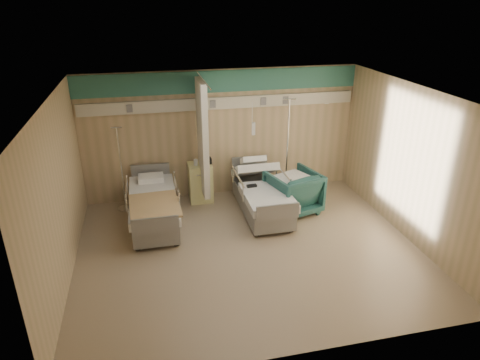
% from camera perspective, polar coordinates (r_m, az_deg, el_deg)
% --- Properties ---
extents(ground, '(6.00, 5.00, 0.00)m').
position_cam_1_polar(ground, '(7.79, 1.15, -9.25)').
color(ground, gray).
rests_on(ground, ground).
extents(room_walls, '(6.04, 5.04, 2.82)m').
position_cam_1_polar(room_walls, '(7.18, 0.55, 4.40)').
color(room_walls, tan).
rests_on(room_walls, ground).
extents(bed_right, '(1.00, 2.16, 0.63)m').
position_cam_1_polar(bed_right, '(8.86, 2.93, -2.59)').
color(bed_right, silver).
rests_on(bed_right, ground).
extents(bed_left, '(1.00, 2.16, 0.63)m').
position_cam_1_polar(bed_left, '(8.59, -11.40, -3.98)').
color(bed_left, silver).
rests_on(bed_left, ground).
extents(bedside_cabinet, '(0.50, 0.48, 0.85)m').
position_cam_1_polar(bedside_cabinet, '(9.41, -5.29, -0.30)').
color(bedside_cabinet, '#EDEA94').
rests_on(bedside_cabinet, ground).
extents(visitor_armchair, '(1.19, 1.21, 0.89)m').
position_cam_1_polar(visitor_armchair, '(8.94, 7.07, -1.58)').
color(visitor_armchair, '#1E4B49').
rests_on(visitor_armchair, ground).
extents(waffle_blanket, '(0.83, 0.79, 0.07)m').
position_cam_1_polar(waffle_blanket, '(8.75, 7.09, 1.32)').
color(waffle_blanket, silver).
rests_on(waffle_blanket, visitor_armchair).
extents(iv_stand_right, '(0.40, 0.40, 2.21)m').
position_cam_1_polar(iv_stand_right, '(9.68, 6.15, 0.56)').
color(iv_stand_right, silver).
rests_on(iv_stand_right, ground).
extents(iv_stand_left, '(0.32, 0.32, 1.82)m').
position_cam_1_polar(iv_stand_left, '(9.32, -15.18, -1.70)').
color(iv_stand_left, silver).
rests_on(iv_stand_left, ground).
extents(call_remote, '(0.21, 0.10, 0.04)m').
position_cam_1_polar(call_remote, '(8.65, 1.57, -0.78)').
color(call_remote, black).
rests_on(call_remote, bed_right).
extents(tan_blanket, '(0.94, 1.16, 0.04)m').
position_cam_1_polar(tan_blanket, '(8.02, -11.34, -3.36)').
color(tan_blanket, tan).
rests_on(tan_blanket, bed_left).
extents(toiletry_bag, '(0.25, 0.17, 0.13)m').
position_cam_1_polar(toiletry_bag, '(9.24, -4.61, 2.55)').
color(toiletry_bag, black).
rests_on(toiletry_bag, bedside_cabinet).
extents(white_cup, '(0.11, 0.11, 0.13)m').
position_cam_1_polar(white_cup, '(9.18, -5.91, 2.36)').
color(white_cup, white).
rests_on(white_cup, bedside_cabinet).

